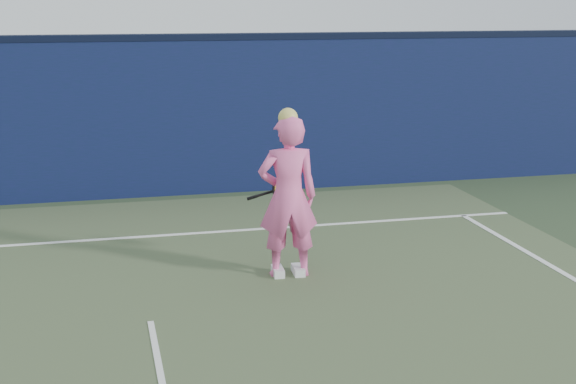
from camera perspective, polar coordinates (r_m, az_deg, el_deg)
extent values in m
plane|color=#2D3E26|center=(7.26, -9.18, -12.11)|extent=(80.00, 80.00, 0.00)
cube|color=#0C1834|center=(13.18, -11.63, 5.04)|extent=(24.00, 0.40, 2.50)
cube|color=black|center=(13.06, -11.91, 10.69)|extent=(24.00, 0.42, 0.10)
imported|color=pink|center=(9.11, 0.00, -0.36)|extent=(0.71, 0.49, 1.88)
sphere|color=#DCCC62|center=(8.94, 0.00, 5.31)|extent=(0.22, 0.22, 0.22)
cube|color=white|center=(9.38, 0.72, -5.60)|extent=(0.13, 0.29, 0.10)
cube|color=white|center=(9.34, -0.73, -5.68)|extent=(0.13, 0.29, 0.10)
torus|color=black|center=(9.52, -0.20, 0.27)|extent=(0.34, 0.11, 0.33)
torus|color=gold|center=(9.52, -0.20, 0.27)|extent=(0.28, 0.08, 0.27)
cylinder|color=beige|center=(9.52, -0.20, 0.27)|extent=(0.27, 0.07, 0.27)
cylinder|color=black|center=(9.53, -1.70, -0.13)|extent=(0.30, 0.04, 0.11)
cylinder|color=black|center=(9.54, -2.55, -0.39)|extent=(0.14, 0.04, 0.07)
cube|color=white|center=(11.00, -10.84, -3.17)|extent=(11.00, 0.08, 0.01)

